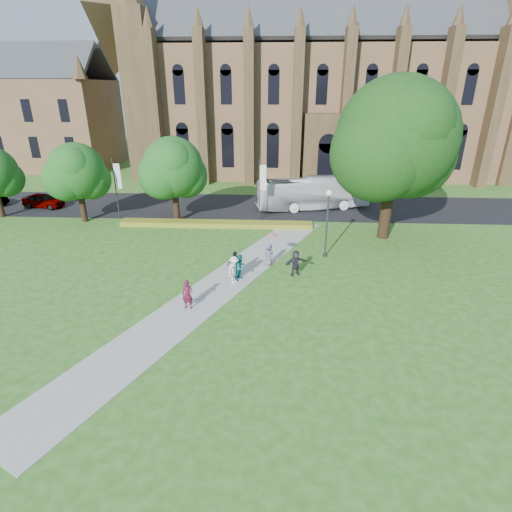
# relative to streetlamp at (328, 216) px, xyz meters

# --- Properties ---
(ground) EXTENTS (160.00, 160.00, 0.00)m
(ground) POSITION_rel_streetlamp_xyz_m (-7.50, -6.50, -3.30)
(ground) COLOR #305B1B
(ground) RESTS_ON ground
(road) EXTENTS (160.00, 10.00, 0.02)m
(road) POSITION_rel_streetlamp_xyz_m (-7.50, 13.50, -3.29)
(road) COLOR black
(road) RESTS_ON ground
(footpath) EXTENTS (15.58, 28.54, 0.04)m
(footpath) POSITION_rel_streetlamp_xyz_m (-7.50, -5.50, -3.28)
(footpath) COLOR #B2B2A8
(footpath) RESTS_ON ground
(flower_hedge) EXTENTS (18.00, 1.40, 0.45)m
(flower_hedge) POSITION_rel_streetlamp_xyz_m (-9.50, 6.70, -3.07)
(flower_hedge) COLOR gold
(flower_hedge) RESTS_ON ground
(cathedral) EXTENTS (52.60, 18.25, 28.00)m
(cathedral) POSITION_rel_streetlamp_xyz_m (2.50, 33.23, 9.69)
(cathedral) COLOR brown
(cathedral) RESTS_ON ground
(building_west) EXTENTS (22.00, 14.00, 18.30)m
(building_west) POSITION_rel_streetlamp_xyz_m (-41.50, 35.50, 5.91)
(building_west) COLOR brown
(building_west) RESTS_ON ground
(streetlamp) EXTENTS (0.44, 0.44, 5.24)m
(streetlamp) POSITION_rel_streetlamp_xyz_m (0.00, 0.00, 0.00)
(streetlamp) COLOR #38383D
(streetlamp) RESTS_ON ground
(large_tree) EXTENTS (9.60, 9.60, 13.20)m
(large_tree) POSITION_rel_streetlamp_xyz_m (5.50, 4.50, 5.07)
(large_tree) COLOR #332114
(large_tree) RESTS_ON ground
(street_tree_0) EXTENTS (5.20, 5.20, 7.50)m
(street_tree_0) POSITION_rel_streetlamp_xyz_m (-22.50, 7.50, 1.58)
(street_tree_0) COLOR #332114
(street_tree_0) RESTS_ON ground
(street_tree_1) EXTENTS (5.60, 5.60, 8.05)m
(street_tree_1) POSITION_rel_streetlamp_xyz_m (-13.50, 8.00, 1.93)
(street_tree_1) COLOR #332114
(street_tree_1) RESTS_ON ground
(banner_pole_0) EXTENTS (0.70, 0.10, 6.00)m
(banner_pole_0) POSITION_rel_streetlamp_xyz_m (-5.39, 8.70, 0.09)
(banner_pole_0) COLOR #38383D
(banner_pole_0) RESTS_ON ground
(banner_pole_1) EXTENTS (0.70, 0.10, 6.00)m
(banner_pole_1) POSITION_rel_streetlamp_xyz_m (-19.39, 8.70, 0.09)
(banner_pole_1) COLOR #38383D
(banner_pole_1) RESTS_ON ground
(tour_coach) EXTENTS (12.26, 5.50, 3.33)m
(tour_coach) POSITION_rel_streetlamp_xyz_m (-0.04, 13.07, -1.61)
(tour_coach) COLOR white
(tour_coach) RESTS_ON road
(car_0) EXTENTS (4.71, 2.57, 1.52)m
(car_0) POSITION_rel_streetlamp_xyz_m (-29.05, 11.94, -2.52)
(car_0) COLOR gray
(car_0) RESTS_ON road
(pedestrian_0) EXTENTS (0.69, 0.48, 1.81)m
(pedestrian_0) POSITION_rel_streetlamp_xyz_m (-8.92, -8.43, -2.35)
(pedestrian_0) COLOR #551329
(pedestrian_0) RESTS_ON footpath
(pedestrian_1) EXTENTS (1.07, 1.12, 1.83)m
(pedestrian_1) POSITION_rel_streetlamp_xyz_m (-6.17, -4.43, -2.34)
(pedestrian_1) COLOR #176D74
(pedestrian_1) RESTS_ON footpath
(pedestrian_2) EXTENTS (1.20, 1.38, 1.86)m
(pedestrian_2) POSITION_rel_streetlamp_xyz_m (-6.54, -4.86, -2.33)
(pedestrian_2) COLOR white
(pedestrian_2) RESTS_ON footpath
(pedestrian_3) EXTENTS (1.20, 0.95, 1.91)m
(pedestrian_3) POSITION_rel_streetlamp_xyz_m (-6.59, -4.09, -2.30)
(pedestrian_3) COLOR black
(pedestrian_3) RESTS_ON footpath
(pedestrian_4) EXTENTS (0.95, 0.94, 1.66)m
(pedestrian_4) POSITION_rel_streetlamp_xyz_m (-4.31, -1.96, -2.42)
(pedestrian_4) COLOR slate
(pedestrian_4) RESTS_ON footpath
(pedestrian_5) EXTENTS (1.75, 1.22, 1.82)m
(pedestrian_5) POSITION_rel_streetlamp_xyz_m (-2.42, -3.52, -2.35)
(pedestrian_5) COLOR #2B2932
(pedestrian_5) RESTS_ON footpath
(parasol) EXTENTS (1.00, 1.00, 0.71)m
(parasol) POSITION_rel_streetlamp_xyz_m (-4.13, -1.86, -1.24)
(parasol) COLOR #E3A0B1
(parasol) RESTS_ON pedestrian_4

